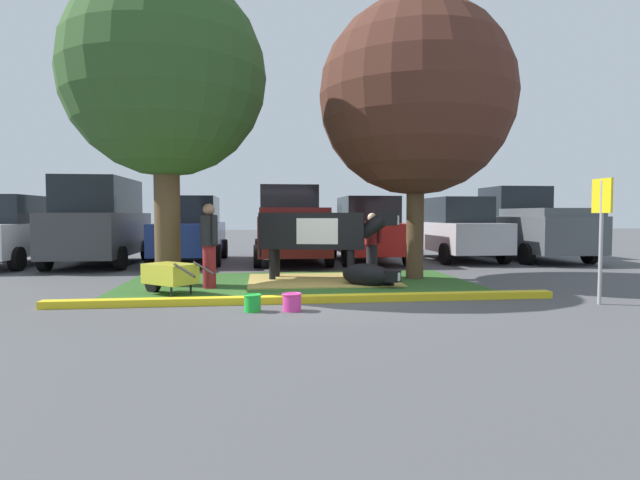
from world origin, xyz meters
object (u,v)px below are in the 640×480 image
object	(u,v)px
person_handler	(372,243)
hatchback_white	(7,232)
bucket_green	(253,302)
sedan_silver	(457,230)
calf_lying	(368,275)
pickup_truck_black	(526,225)
shade_tree_right	(416,98)
suv_dark_grey	(100,222)
shade_tree_left	(165,77)
sedan_blue	(191,230)
wheelbarrow	(169,274)
bucket_pink	(292,302)
parking_sign	(602,216)
cow_holstein	(317,231)
person_visitor_near	(209,243)
pickup_truck_maroon	(290,226)
sedan_red	(367,230)

from	to	relation	value
person_handler	hatchback_white	world-z (taller)	hatchback_white
bucket_green	hatchback_white	xyz separation A→B (m)	(-7.01, 7.71, 0.85)
sedan_silver	calf_lying	bearing A→B (deg)	-126.69
bucket_green	pickup_truck_black	bearing A→B (deg)	42.08
shade_tree_right	pickup_truck_black	size ratio (longest dim) A/B	1.17
shade_tree_right	suv_dark_grey	xyz separation A→B (m)	(-8.10, 4.17, -2.83)
shade_tree_left	sedan_blue	distance (m)	6.10
wheelbarrow	sedan_silver	xyz separation A→B (m)	(8.01, 6.20, 0.60)
wheelbarrow	bucket_pink	world-z (taller)	wheelbarrow
parking_sign	bucket_green	bearing A→B (deg)	179.21
suv_dark_grey	wheelbarrow	bearing A→B (deg)	-63.69
bucket_green	cow_holstein	bearing A→B (deg)	68.01
person_visitor_near	hatchback_white	distance (m)	8.07
shade_tree_left	sedan_blue	xyz separation A→B (m)	(-0.19, 5.14, -3.28)
cow_holstein	pickup_truck_black	world-z (taller)	pickup_truck_black
shade_tree_left	person_visitor_near	size ratio (longest dim) A/B	3.75
bucket_green	pickup_truck_black	xyz separation A→B (m)	(8.95, 8.08, 0.98)
parking_sign	sedan_blue	bearing A→B (deg)	132.66
parking_sign	pickup_truck_black	distance (m)	8.81
pickup_truck_maroon	sedan_red	xyz separation A→B (m)	(2.40, -0.41, -0.13)
person_visitor_near	sedan_red	size ratio (longest dim) A/B	0.38
shade_tree_right	bucket_pink	xyz separation A→B (m)	(-3.06, -3.51, -3.96)
bucket_green	suv_dark_grey	bearing A→B (deg)	120.09
calf_lying	person_visitor_near	bearing A→B (deg)	177.62
wheelbarrow	parking_sign	bearing A→B (deg)	-14.36
calf_lying	sedan_red	size ratio (longest dim) A/B	0.27
wheelbarrow	bucket_pink	xyz separation A→B (m)	(2.12, -1.77, -0.24)
bucket_green	sedan_silver	size ratio (longest dim) A/B	0.06
person_visitor_near	person_handler	bearing A→B (deg)	20.98
pickup_truck_maroon	sedan_red	size ratio (longest dim) A/B	1.23
cow_holstein	suv_dark_grey	xyz separation A→B (m)	(-5.85, 4.18, 0.17)
cow_holstein	person_handler	world-z (taller)	cow_holstein
bucket_pink	suv_dark_grey	bearing A→B (deg)	123.28
cow_holstein	bucket_green	xyz separation A→B (m)	(-1.41, -3.49, -0.96)
cow_holstein	person_visitor_near	xyz separation A→B (m)	(-2.28, -1.01, -0.19)
calf_lying	sedan_silver	xyz separation A→B (m)	(4.18, 5.62, 0.75)
pickup_truck_black	wheelbarrow	bearing A→B (deg)	-148.88
pickup_truck_maroon	sedan_red	distance (m)	2.43
shade_tree_left	calf_lying	xyz separation A→B (m)	(4.06, -0.69, -4.03)
suv_dark_grey	person_handler	bearing A→B (deg)	-27.93
wheelbarrow	pickup_truck_maroon	bearing A→B (deg)	67.75
bucket_green	sedan_silver	bearing A→B (deg)	50.80
shade_tree_right	bucket_pink	world-z (taller)	shade_tree_right
pickup_truck_black	shade_tree_right	bearing A→B (deg)	-139.05
calf_lying	parking_sign	xyz separation A→B (m)	(3.35, -2.42, 1.22)
shade_tree_right	person_handler	world-z (taller)	shade_tree_right
person_visitor_near	sedan_silver	size ratio (longest dim) A/B	0.38
hatchback_white	suv_dark_grey	size ratio (longest dim) A/B	0.96
parking_sign	sedan_red	world-z (taller)	parking_sign
wheelbarrow	sedan_blue	xyz separation A→B (m)	(-0.42, 6.41, 0.60)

